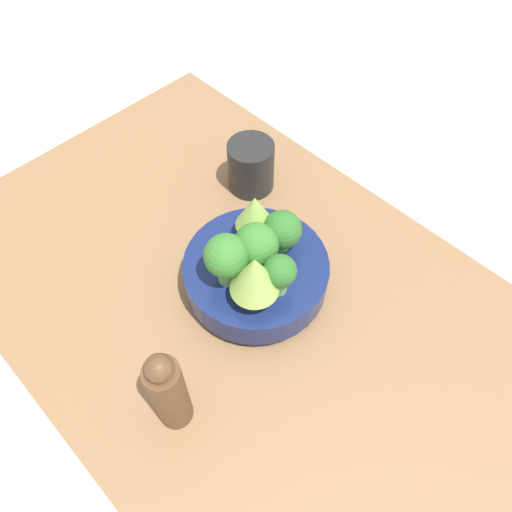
% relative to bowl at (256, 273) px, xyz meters
% --- Properties ---
extents(ground_plane, '(6.00, 6.00, 0.00)m').
position_rel_bowl_xyz_m(ground_plane, '(-0.02, -0.03, -0.09)').
color(ground_plane, silver).
extents(table, '(1.00, 0.66, 0.05)m').
position_rel_bowl_xyz_m(table, '(-0.02, -0.03, -0.06)').
color(table, olive).
rests_on(table, ground_plane).
extents(bowl, '(0.23, 0.23, 0.06)m').
position_rel_bowl_xyz_m(bowl, '(0.00, 0.00, 0.00)').
color(bowl, navy).
rests_on(bowl, table).
extents(broccoli_floret_front, '(0.06, 0.06, 0.09)m').
position_rel_bowl_xyz_m(broccoli_floret_front, '(-0.01, -0.05, 0.08)').
color(broccoli_floret_front, '#6BA34C').
rests_on(broccoli_floret_front, bowl).
extents(romanesco_piece_far, '(0.06, 0.06, 0.09)m').
position_rel_bowl_xyz_m(romanesco_piece_far, '(-0.04, 0.04, 0.09)').
color(romanesco_piece_far, '#609347').
rests_on(romanesco_piece_far, bowl).
extents(broccoli_floret_center, '(0.07, 0.07, 0.08)m').
position_rel_bowl_xyz_m(broccoli_floret_center, '(-0.00, 0.00, 0.07)').
color(broccoli_floret_center, '#609347').
rests_on(broccoli_floret_center, bowl).
extents(broccoli_floret_back, '(0.06, 0.06, 0.07)m').
position_rel_bowl_xyz_m(broccoli_floret_back, '(0.00, 0.05, 0.07)').
color(broccoli_floret_back, '#6BA34C').
rests_on(broccoli_floret_back, bowl).
extents(romanesco_piece_near, '(0.07, 0.07, 0.10)m').
position_rel_bowl_xyz_m(romanesco_piece_near, '(0.04, -0.04, 0.09)').
color(romanesco_piece_near, '#6BA34C').
rests_on(romanesco_piece_near, bowl).
extents(broccoli_floret_right, '(0.05, 0.05, 0.07)m').
position_rel_bowl_xyz_m(broccoli_floret_right, '(0.06, -0.01, 0.07)').
color(broccoli_floret_right, '#7AB256').
rests_on(broccoli_floret_right, bowl).
extents(cup, '(0.08, 0.08, 0.10)m').
position_rel_bowl_xyz_m(cup, '(-0.17, 0.15, 0.01)').
color(cup, black).
rests_on(cup, table).
extents(pepper_mill, '(0.05, 0.05, 0.17)m').
position_rel_bowl_xyz_m(pepper_mill, '(0.07, -0.23, 0.05)').
color(pepper_mill, brown).
rests_on(pepper_mill, table).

